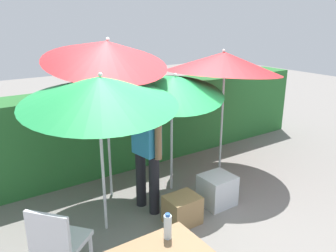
{
  "coord_description": "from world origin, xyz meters",
  "views": [
    {
      "loc": [
        -2.52,
        -3.41,
        2.55
      ],
      "look_at": [
        0.0,
        0.3,
        1.1
      ],
      "focal_mm": 36.48,
      "sensor_mm": 36.0,
      "label": 1
    }
  ],
  "objects_px": {
    "umbrella_rainbow": "(224,62)",
    "bottle_water": "(168,227)",
    "umbrella_yellow": "(106,52)",
    "cooler_box": "(217,190)",
    "person_vendor": "(147,146)",
    "umbrella_navy": "(99,90)",
    "chair_plastic": "(58,241)",
    "umbrella_orange": "(173,85)",
    "crate_cardboard": "(182,210)"
  },
  "relations": [
    {
      "from": "umbrella_navy",
      "to": "umbrella_orange",
      "type": "bearing_deg",
      "value": 16.88
    },
    {
      "from": "umbrella_navy",
      "to": "person_vendor",
      "type": "xyz_separation_m",
      "value": [
        0.65,
        0.11,
        -0.83
      ]
    },
    {
      "from": "umbrella_yellow",
      "to": "umbrella_navy",
      "type": "distance_m",
      "value": 0.93
    },
    {
      "from": "crate_cardboard",
      "to": "bottle_water",
      "type": "bearing_deg",
      "value": -132.37
    },
    {
      "from": "umbrella_yellow",
      "to": "bottle_water",
      "type": "distance_m",
      "value": 2.55
    },
    {
      "from": "chair_plastic",
      "to": "crate_cardboard",
      "type": "relative_size",
      "value": 2.12
    },
    {
      "from": "umbrella_orange",
      "to": "umbrella_navy",
      "type": "distance_m",
      "value": 1.34
    },
    {
      "from": "umbrella_rainbow",
      "to": "chair_plastic",
      "type": "height_order",
      "value": "umbrella_rainbow"
    },
    {
      "from": "crate_cardboard",
      "to": "bottle_water",
      "type": "relative_size",
      "value": 1.75
    },
    {
      "from": "umbrella_navy",
      "to": "chair_plastic",
      "type": "distance_m",
      "value": 1.61
    },
    {
      "from": "umbrella_navy",
      "to": "chair_plastic",
      "type": "xyz_separation_m",
      "value": [
        -0.78,
        -0.64,
        -1.26
      ]
    },
    {
      "from": "umbrella_orange",
      "to": "bottle_water",
      "type": "xyz_separation_m",
      "value": [
        -1.32,
        -1.8,
        -0.79
      ]
    },
    {
      "from": "cooler_box",
      "to": "bottle_water",
      "type": "height_order",
      "value": "bottle_water"
    },
    {
      "from": "chair_plastic",
      "to": "bottle_water",
      "type": "height_order",
      "value": "bottle_water"
    },
    {
      "from": "chair_plastic",
      "to": "person_vendor",
      "type": "bearing_deg",
      "value": 27.46
    },
    {
      "from": "chair_plastic",
      "to": "cooler_box",
      "type": "bearing_deg",
      "value": 7.43
    },
    {
      "from": "umbrella_orange",
      "to": "crate_cardboard",
      "type": "distance_m",
      "value": 1.71
    },
    {
      "from": "umbrella_rainbow",
      "to": "chair_plastic",
      "type": "xyz_separation_m",
      "value": [
        -3.19,
        -1.22,
        -1.33
      ]
    },
    {
      "from": "chair_plastic",
      "to": "cooler_box",
      "type": "xyz_separation_m",
      "value": [
        2.31,
        0.3,
        -0.29
      ]
    },
    {
      "from": "umbrella_yellow",
      "to": "person_vendor",
      "type": "xyz_separation_m",
      "value": [
        0.22,
        -0.64,
        -1.16
      ]
    },
    {
      "from": "umbrella_yellow",
      "to": "bottle_water",
      "type": "height_order",
      "value": "umbrella_yellow"
    },
    {
      "from": "umbrella_navy",
      "to": "chair_plastic",
      "type": "height_order",
      "value": "umbrella_navy"
    },
    {
      "from": "cooler_box",
      "to": "person_vendor",
      "type": "bearing_deg",
      "value": 153.16
    },
    {
      "from": "umbrella_rainbow",
      "to": "bottle_water",
      "type": "height_order",
      "value": "umbrella_rainbow"
    },
    {
      "from": "crate_cardboard",
      "to": "umbrella_navy",
      "type": "bearing_deg",
      "value": 152.73
    },
    {
      "from": "umbrella_yellow",
      "to": "cooler_box",
      "type": "relative_size",
      "value": 5.51
    },
    {
      "from": "umbrella_navy",
      "to": "chair_plastic",
      "type": "bearing_deg",
      "value": -140.8
    },
    {
      "from": "umbrella_rainbow",
      "to": "bottle_water",
      "type": "distance_m",
      "value": 3.32
    },
    {
      "from": "bottle_water",
      "to": "umbrella_navy",
      "type": "bearing_deg",
      "value": 88.21
    },
    {
      "from": "umbrella_orange",
      "to": "chair_plastic",
      "type": "bearing_deg",
      "value": -153.51
    },
    {
      "from": "umbrella_navy",
      "to": "person_vendor",
      "type": "bearing_deg",
      "value": 9.38
    },
    {
      "from": "umbrella_navy",
      "to": "bottle_water",
      "type": "xyz_separation_m",
      "value": [
        -0.04,
        -1.41,
        -0.94
      ]
    },
    {
      "from": "umbrella_orange",
      "to": "chair_plastic",
      "type": "xyz_separation_m",
      "value": [
        -2.05,
        -1.02,
        -1.11
      ]
    },
    {
      "from": "bottle_water",
      "to": "chair_plastic",
      "type": "bearing_deg",
      "value": 133.56
    },
    {
      "from": "person_vendor",
      "to": "chair_plastic",
      "type": "distance_m",
      "value": 1.67
    },
    {
      "from": "crate_cardboard",
      "to": "cooler_box",
      "type": "bearing_deg",
      "value": 8.35
    },
    {
      "from": "umbrella_yellow",
      "to": "cooler_box",
      "type": "xyz_separation_m",
      "value": [
        1.09,
        -1.08,
        -1.88
      ]
    },
    {
      "from": "umbrella_yellow",
      "to": "person_vendor",
      "type": "distance_m",
      "value": 1.34
    },
    {
      "from": "person_vendor",
      "to": "umbrella_yellow",
      "type": "bearing_deg",
      "value": 108.61
    },
    {
      "from": "cooler_box",
      "to": "umbrella_rainbow",
      "type": "bearing_deg",
      "value": 46.29
    },
    {
      "from": "chair_plastic",
      "to": "umbrella_rainbow",
      "type": "bearing_deg",
      "value": 21.0
    },
    {
      "from": "umbrella_yellow",
      "to": "umbrella_navy",
      "type": "relative_size",
      "value": 1.18
    },
    {
      "from": "umbrella_orange",
      "to": "bottle_water",
      "type": "height_order",
      "value": "umbrella_orange"
    },
    {
      "from": "umbrella_rainbow",
      "to": "bottle_water",
      "type": "bearing_deg",
      "value": -140.84
    },
    {
      "from": "bottle_water",
      "to": "crate_cardboard",
      "type": "bearing_deg",
      "value": 47.63
    },
    {
      "from": "umbrella_orange",
      "to": "person_vendor",
      "type": "height_order",
      "value": "umbrella_orange"
    },
    {
      "from": "umbrella_navy",
      "to": "bottle_water",
      "type": "distance_m",
      "value": 1.69
    },
    {
      "from": "umbrella_yellow",
      "to": "umbrella_navy",
      "type": "xyz_separation_m",
      "value": [
        -0.44,
        -0.75,
        -0.33
      ]
    },
    {
      "from": "umbrella_orange",
      "to": "umbrella_navy",
      "type": "xyz_separation_m",
      "value": [
        -1.27,
        -0.39,
        0.15
      ]
    },
    {
      "from": "umbrella_rainbow",
      "to": "umbrella_yellow",
      "type": "distance_m",
      "value": 2.0
    }
  ]
}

